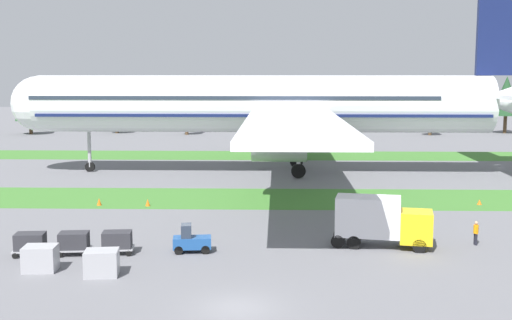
{
  "coord_description": "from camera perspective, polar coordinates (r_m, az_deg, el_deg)",
  "views": [
    {
      "loc": [
        1.86,
        -33.07,
        12.31
      ],
      "look_at": [
        0.17,
        28.85,
        4.0
      ],
      "focal_mm": 45.9,
      "sensor_mm": 36.0,
      "label": 1
    }
  ],
  "objects": [
    {
      "name": "taxiway_marker_1",
      "position": [
        62.83,
        -13.51,
        -3.55
      ],
      "size": [
        0.44,
        0.44,
        0.69
      ],
      "primitive_type": "cone",
      "color": "orange",
      "rests_on": "ground"
    },
    {
      "name": "grass_strip_near",
      "position": [
        64.51,
        -0.12,
        -3.36
      ],
      "size": [
        320.0,
        10.81,
        0.01
      ],
      "primitive_type": "cube",
      "color": "#3D752D",
      "rests_on": "ground"
    },
    {
      "name": "taxiway_marker_0",
      "position": [
        64.91,
        18.9,
        -3.49
      ],
      "size": [
        0.44,
        0.44,
        0.48
      ],
      "primitive_type": "cone",
      "color": "orange",
      "rests_on": "ground"
    },
    {
      "name": "cargo_dolly_lead",
      "position": [
        45.94,
        -12.01,
        -6.89
      ],
      "size": [
        2.35,
        1.72,
        1.55
      ],
      "rotation": [
        0.0,
        0.0,
        -1.47
      ],
      "color": "#A3A3A8",
      "rests_on": "ground"
    },
    {
      "name": "taxiway_marker_2",
      "position": [
        61.63,
        -9.42,
        -3.68
      ],
      "size": [
        0.44,
        0.44,
        0.65
      ],
      "primitive_type": "cone",
      "color": "orange",
      "rests_on": "ground"
    },
    {
      "name": "uld_container_1",
      "position": [
        41.39,
        -13.3,
        -8.72
      ],
      "size": [
        2.17,
        1.82,
        1.58
      ],
      "primitive_type": "cube",
      "rotation": [
        0.0,
        0.0,
        0.12
      ],
      "color": "#A3A3A8",
      "rests_on": "ground"
    },
    {
      "name": "ground_crew_marshaller",
      "position": [
        49.76,
        18.61,
        -5.97
      ],
      "size": [
        0.36,
        0.56,
        1.74
      ],
      "rotation": [
        0.0,
        0.0,
        4.79
      ],
      "color": "black",
      "rests_on": "ground"
    },
    {
      "name": "uld_container_0",
      "position": [
        43.4,
        -18.28,
        -8.14
      ],
      "size": [
        2.11,
        1.73,
        1.59
      ],
      "primitive_type": "cube",
      "rotation": [
        0.0,
        0.0,
        0.07
      ],
      "color": "#A3A3A8",
      "rests_on": "ground"
    },
    {
      "name": "catering_truck",
      "position": [
        47.29,
        10.84,
        -5.15
      ],
      "size": [
        7.26,
        3.53,
        3.58
      ],
      "rotation": [
        0.0,
        0.0,
        -1.75
      ],
      "color": "yellow",
      "rests_on": "ground"
    },
    {
      "name": "baggage_tug",
      "position": [
        45.57,
        -5.68,
        -7.01
      ],
      "size": [
        2.72,
        1.57,
        1.97
      ],
      "rotation": [
        0.0,
        0.0,
        -1.47
      ],
      "color": "#1E4C8E",
      "rests_on": "ground"
    },
    {
      "name": "cargo_dolly_third",
      "position": [
        47.06,
        -19.08,
        -6.8
      ],
      "size": [
        2.35,
        1.72,
        1.55
      ],
      "rotation": [
        0.0,
        0.0,
        -1.47
      ],
      "color": "#A3A3A8",
      "rests_on": "ground"
    },
    {
      "name": "distant_tree_line",
      "position": [
        131.91,
        5.03,
        5.24
      ],
      "size": [
        193.96,
        10.54,
        12.22
      ],
      "color": "#4C3823",
      "rests_on": "ground"
    },
    {
      "name": "cargo_dolly_second",
      "position": [
        46.41,
        -15.59,
        -6.85
      ],
      "size": [
        2.35,
        1.72,
        1.55
      ],
      "rotation": [
        0.0,
        0.0,
        -1.47
      ],
      "color": "#A3A3A8",
      "rests_on": "ground"
    },
    {
      "name": "grass_strip_far",
      "position": [
        97.71,
        0.46,
        0.4
      ],
      "size": [
        320.0,
        10.81,
        0.01
      ],
      "primitive_type": "cube",
      "color": "#3D752D",
      "rests_on": "ground"
    },
    {
      "name": "airliner",
      "position": [
        80.19,
        1.96,
        4.92
      ],
      "size": [
        65.98,
        80.98,
        23.74
      ],
      "rotation": [
        0.0,
        0.0,
        1.57
      ],
      "color": "white",
      "rests_on": "ground"
    },
    {
      "name": "ground_plane",
      "position": [
        35.34,
        -1.6,
        -12.75
      ],
      "size": [
        400.0,
        400.0,
        0.0
      ],
      "primitive_type": "plane",
      "color": "slate"
    }
  ]
}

